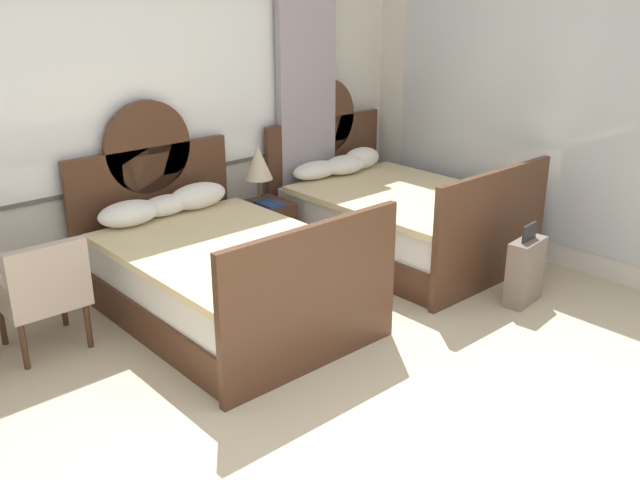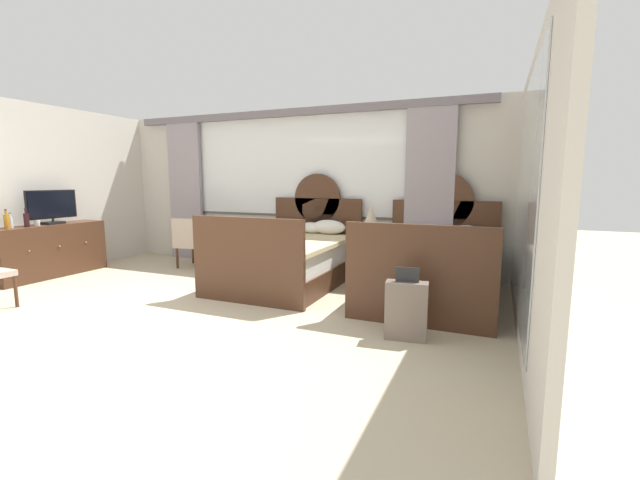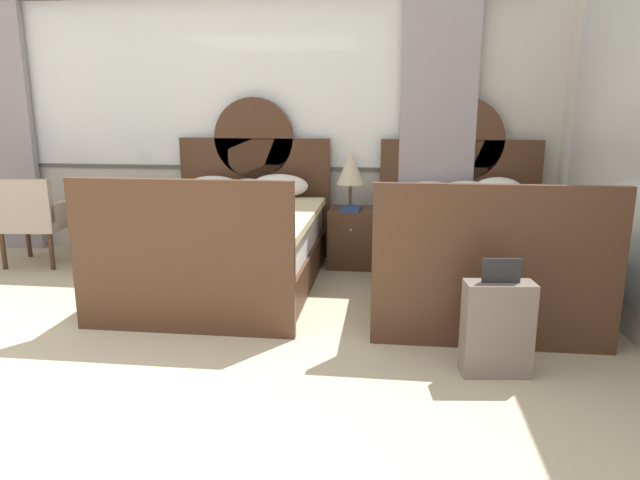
% 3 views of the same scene
% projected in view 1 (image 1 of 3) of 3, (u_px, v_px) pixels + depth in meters
% --- Properties ---
extents(wall_back_window, '(6.94, 0.22, 2.70)m').
position_uv_depth(wall_back_window, '(87.00, 125.00, 5.63)').
color(wall_back_window, beige).
rests_on(wall_back_window, ground_plane).
extents(wall_right_mirror, '(0.08, 4.43, 2.70)m').
position_uv_depth(wall_right_mirror, '(556.00, 121.00, 6.32)').
color(wall_right_mirror, beige).
rests_on(wall_right_mirror, ground_plane).
extents(bed_near_window, '(1.55, 2.21, 1.61)m').
position_uv_depth(bed_near_window, '(220.00, 272.00, 5.50)').
color(bed_near_window, '#472B1C').
rests_on(bed_near_window, ground_plane).
extents(bed_near_mirror, '(1.55, 2.21, 1.61)m').
position_uv_depth(bed_near_mirror, '(394.00, 217.00, 6.78)').
color(bed_near_mirror, '#472B1C').
rests_on(bed_near_mirror, ground_plane).
extents(nightstand_between_beds, '(0.45, 0.47, 0.56)m').
position_uv_depth(nightstand_between_beds, '(266.00, 230.00, 6.69)').
color(nightstand_between_beds, '#472B1C').
rests_on(nightstand_between_beds, ground_plane).
extents(table_lamp_on_nightstand, '(0.27, 0.27, 0.56)m').
position_uv_depth(table_lamp_on_nightstand, '(258.00, 163.00, 6.47)').
color(table_lamp_on_nightstand, brown).
rests_on(table_lamp_on_nightstand, nightstand_between_beds).
extents(book_on_nightstand, '(0.18, 0.26, 0.03)m').
position_uv_depth(book_on_nightstand, '(270.00, 204.00, 6.51)').
color(book_on_nightstand, navy).
rests_on(book_on_nightstand, nightstand_between_beds).
extents(armchair_by_window_left, '(0.57, 0.57, 0.87)m').
position_uv_depth(armchair_by_window_left, '(42.00, 288.00, 4.93)').
color(armchair_by_window_left, '#B29E8E').
rests_on(armchair_by_window_left, ground_plane).
extents(suitcase_on_floor, '(0.41, 0.21, 0.70)m').
position_uv_depth(suitcase_on_floor, '(525.00, 271.00, 5.74)').
color(suitcase_on_floor, '#75665B').
rests_on(suitcase_on_floor, ground_plane).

